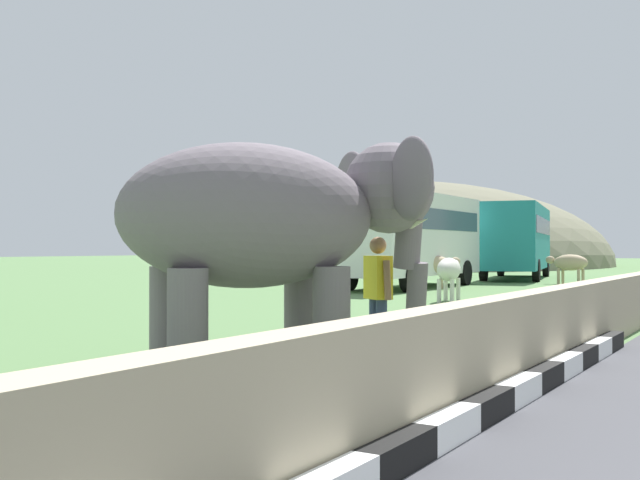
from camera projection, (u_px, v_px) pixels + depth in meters
striped_curb at (365, 472)px, 4.72m from camera, size 16.20×0.20×0.24m
barrier_parapet at (459, 360)px, 6.88m from camera, size 28.00×0.36×1.00m
elephant at (279, 219)px, 9.09m from camera, size 3.95×3.58×2.85m
person_handler at (378, 291)px, 10.25m from camera, size 0.45×0.58×1.66m
bus_white at (410, 232)px, 28.79m from camera, size 8.80×2.77×3.50m
bus_teal at (517, 236)px, 37.12m from camera, size 10.28×4.43×3.50m
cow_near at (434, 265)px, 27.79m from camera, size 1.72×1.53×1.23m
cow_mid at (449, 270)px, 21.32m from camera, size 1.93×0.87×1.23m
cow_far at (570, 263)px, 31.43m from camera, size 0.98×1.93×1.23m
hill_east at (406, 265)px, 65.32m from camera, size 41.67×33.34×14.10m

